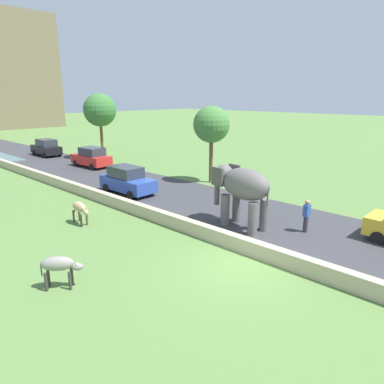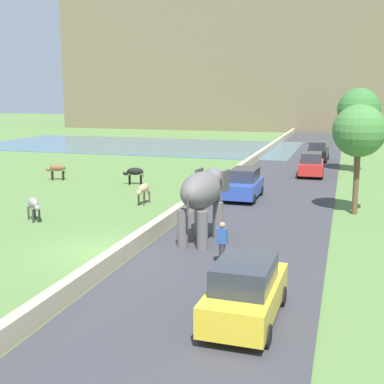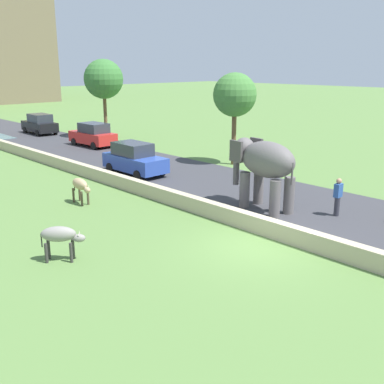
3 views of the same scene
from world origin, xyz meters
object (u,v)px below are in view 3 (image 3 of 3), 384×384
object	(u,v)px
elephant	(264,163)
car_blue	(134,159)
car_red	(93,135)
cow_tan	(81,186)
car_black	(40,124)
cow_grey	(60,236)
person_beside_elephant	(338,197)

from	to	relation	value
elephant	car_blue	distance (m)	9.09
car_red	car_blue	xyz separation A→B (m)	(-3.15, -9.42, 0.00)
car_blue	cow_tan	xyz separation A→B (m)	(-5.09, -2.88, -0.06)
elephant	car_red	xyz separation A→B (m)	(3.13, 18.44, -1.14)
car_black	cow_tan	xyz separation A→B (m)	(-8.24, -21.07, -0.06)
car_black	cow_grey	bearing A→B (deg)	-114.50
cow_grey	car_red	bearing A→B (deg)	55.55
cow_grey	person_beside_elephant	bearing A→B (deg)	-20.23
car_black	cow_tan	world-z (taller)	car_black
person_beside_elephant	car_red	bearing A→B (deg)	85.48
elephant	cow_tan	distance (m)	8.07
car_red	elephant	bearing A→B (deg)	-99.63
person_beside_elephant	car_blue	bearing A→B (deg)	97.23
person_beside_elephant	cow_grey	xyz separation A→B (m)	(-10.23, 3.77, -0.04)
car_blue	cow_tan	distance (m)	5.85
car_red	car_blue	bearing A→B (deg)	-108.50
car_red	cow_tan	size ratio (longest dim) A/B	2.91
elephant	car_black	world-z (taller)	elephant
car_blue	cow_tan	size ratio (longest dim) A/B	2.87
cow_grey	elephant	bearing A→B (deg)	-7.10
person_beside_elephant	elephant	bearing A→B (deg)	118.58
elephant	car_blue	bearing A→B (deg)	90.16
person_beside_elephant	cow_grey	size ratio (longest dim) A/B	1.28
car_red	cow_tan	world-z (taller)	car_red
car_red	person_beside_elephant	bearing A→B (deg)	-94.52
car_red	cow_tan	xyz separation A→B (m)	(-8.24, -12.31, -0.06)
car_black	car_blue	bearing A→B (deg)	-99.82
car_red	cow_grey	size ratio (longest dim) A/B	3.20
person_beside_elephant	car_black	size ratio (longest dim) A/B	0.40
car_black	cow_grey	size ratio (longest dim) A/B	3.18
elephant	car_red	size ratio (longest dim) A/B	0.87
elephant	car_blue	xyz separation A→B (m)	(-0.03, 9.01, -1.14)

